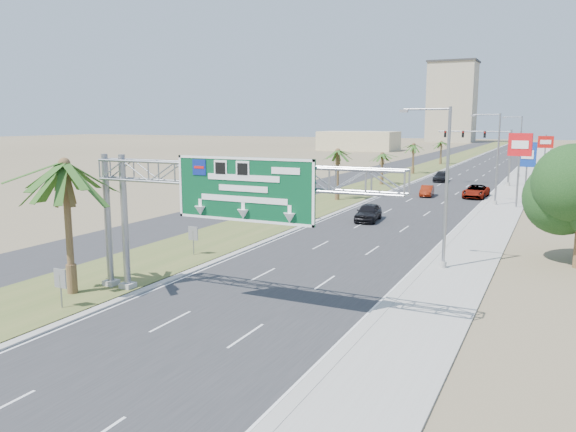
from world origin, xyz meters
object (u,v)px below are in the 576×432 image
at_px(car_left_lane, 368,212).
at_px(pole_sign_red_far, 545,145).
at_px(signal_mast, 495,152).
at_px(car_far, 441,177).
at_px(sign_gantry, 220,186).
at_px(car_mid_lane, 427,191).
at_px(car_right_lane, 476,192).
at_px(pole_sign_blue, 527,156).
at_px(palm_near, 64,165).
at_px(pole_sign_red_near, 520,149).

distance_m(car_left_lane, pole_sign_red_far, 46.67).
height_order(signal_mast, car_far, signal_mast).
bearing_deg(car_left_lane, sign_gantry, -93.76).
bearing_deg(sign_gantry, car_mid_lane, 89.80).
bearing_deg(pole_sign_red_far, car_right_lane, -106.06).
distance_m(car_left_lane, pole_sign_blue, 27.93).
xyz_separation_m(sign_gantry, car_left_lane, (-0.94, 26.50, -5.24)).
relative_size(car_left_lane, car_right_lane, 0.86).
relative_size(sign_gantry, pole_sign_blue, 2.44).
xyz_separation_m(palm_near, signal_mast, (14.37, 63.97, -2.08)).
bearing_deg(pole_sign_blue, palm_near, -109.82).
relative_size(car_right_lane, pole_sign_red_far, 0.77).
relative_size(car_far, pole_sign_blue, 0.74).
relative_size(sign_gantry, car_far, 3.31).
xyz_separation_m(sign_gantry, car_far, (-1.64, 64.70, -5.32)).
relative_size(palm_near, car_mid_lane, 2.07).
height_order(pole_sign_blue, pole_sign_red_far, pole_sign_red_far).
distance_m(palm_near, car_mid_lane, 49.50).
bearing_deg(palm_near, car_mid_lane, 80.27).
height_order(sign_gantry, car_right_lane, sign_gantry).
relative_size(car_right_lane, car_far, 1.10).
distance_m(sign_gantry, car_mid_lane, 46.78).
bearing_deg(car_left_lane, pole_sign_red_near, 45.49).
bearing_deg(palm_near, car_left_lane, 75.79).
distance_m(palm_near, pole_sign_red_far, 75.74).
height_order(car_mid_lane, pole_sign_blue, pole_sign_blue).
bearing_deg(palm_near, car_right_lane, 74.28).
bearing_deg(sign_gantry, pole_sign_red_near, 75.30).
xyz_separation_m(sign_gantry, pole_sign_red_near, (10.79, 41.12, 0.26)).
xyz_separation_m(car_mid_lane, pole_sign_red_near, (10.63, -5.34, 5.65)).
bearing_deg(pole_sign_red_far, signal_mast, -125.26).
distance_m(car_right_lane, pole_sign_blue, 7.69).
height_order(signal_mast, car_right_lane, signal_mast).
bearing_deg(palm_near, pole_sign_blue, 70.18).
bearing_deg(palm_near, car_far, 84.43).
height_order(car_mid_lane, pole_sign_red_far, pole_sign_red_far).
height_order(car_mid_lane, car_right_lane, car_right_lane).
bearing_deg(car_mid_lane, palm_near, -105.39).
bearing_deg(car_mid_lane, pole_sign_red_far, 57.55).
bearing_deg(pole_sign_red_near, car_right_lane, 127.50).
bearing_deg(palm_near, pole_sign_red_near, 66.27).
relative_size(car_mid_lane, pole_sign_red_far, 0.56).
height_order(sign_gantry, palm_near, palm_near).
xyz_separation_m(car_far, pole_sign_red_far, (14.15, 6.23, 4.87)).
bearing_deg(car_mid_lane, car_right_lane, 5.93).
bearing_deg(car_right_lane, pole_sign_blue, 38.00).
height_order(pole_sign_red_near, pole_sign_blue, pole_sign_red_near).
relative_size(sign_gantry, car_mid_lane, 4.15).
xyz_separation_m(car_left_lane, pole_sign_red_far, (13.45, 44.43, 4.79)).
bearing_deg(palm_near, pole_sign_red_far, 74.17).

